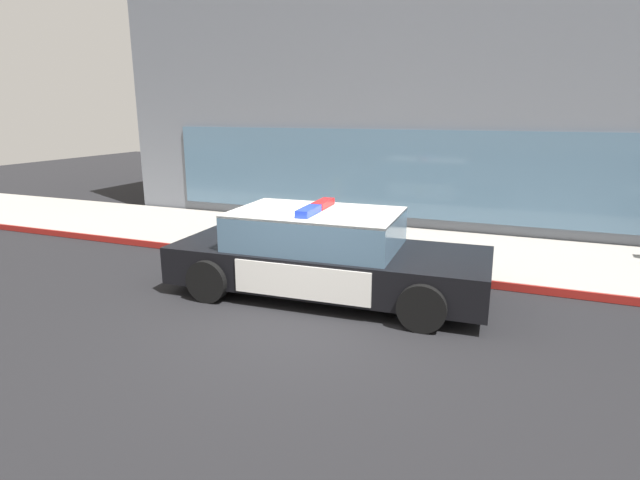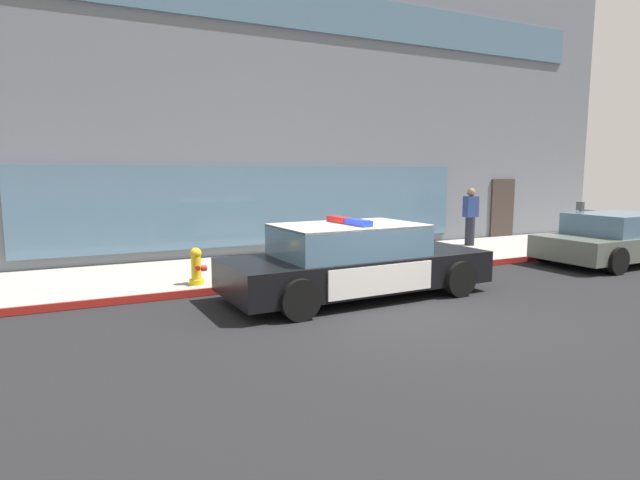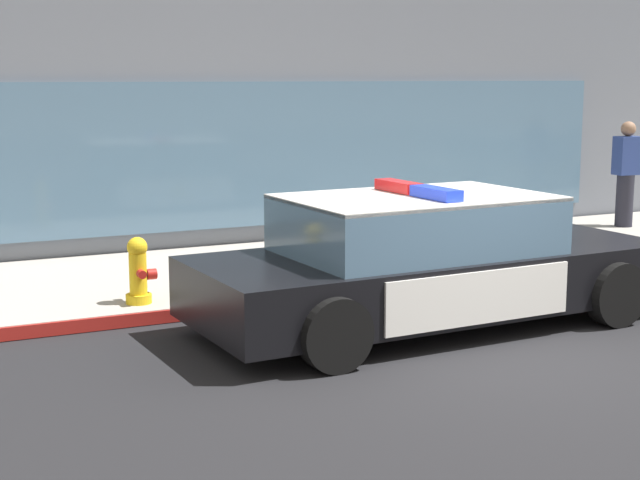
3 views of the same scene
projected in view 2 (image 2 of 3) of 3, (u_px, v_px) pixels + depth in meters
The scene contains 9 objects.
ground at pixel (399, 311), 8.62m from camera, with size 48.00×48.00×0.00m, color black.
sidewalk at pixel (299, 266), 12.40m from camera, with size 48.00×3.43×0.15m, color #A39E93.
curb_red_paint at pixel (332, 279), 10.85m from camera, with size 28.80×0.04×0.14m, color maroon.
storefront_building at pixel (280, 110), 18.85m from camera, with size 20.21×10.21×9.19m.
police_cruiser at pixel (355, 261), 9.58m from camera, with size 5.14×2.28×1.49m.
fire_hydrant at pixel (196, 267), 9.97m from camera, with size 0.34×0.39×0.73m.
car_down_street at pixel (617, 239), 13.11m from camera, with size 4.36×2.19×1.29m.
pedestrian_on_sidewalk at pixel (470, 217), 15.25m from camera, with size 0.41×0.28×1.71m.
parking_meter at pixel (580, 216), 14.65m from camera, with size 0.12×0.18×1.34m.
Camera 2 is at (-4.86, -6.96, 2.34)m, focal length 28.69 mm.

